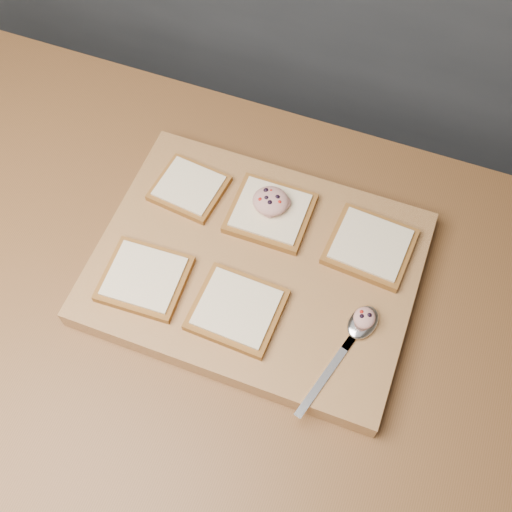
# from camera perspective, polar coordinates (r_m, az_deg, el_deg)

# --- Properties ---
(ground) EXTENTS (4.00, 4.00, 0.00)m
(ground) POSITION_cam_1_polar(r_m,az_deg,el_deg) (1.87, -2.98, -15.17)
(ground) COLOR #515459
(ground) RESTS_ON ground
(island_counter) EXTENTS (2.00, 0.80, 0.90)m
(island_counter) POSITION_cam_1_polar(r_m,az_deg,el_deg) (1.43, -3.82, -10.89)
(island_counter) COLOR slate
(island_counter) RESTS_ON ground
(cutting_board) EXTENTS (0.49, 0.37, 0.04)m
(cutting_board) POSITION_cam_1_polar(r_m,az_deg,el_deg) (1.01, -0.00, -1.09)
(cutting_board) COLOR #A77C47
(cutting_board) RESTS_ON island_counter
(bread_far_left) EXTENTS (0.12, 0.11, 0.02)m
(bread_far_left) POSITION_cam_1_polar(r_m,az_deg,el_deg) (1.06, -5.96, 6.05)
(bread_far_left) COLOR brown
(bread_far_left) RESTS_ON cutting_board
(bread_far_center) EXTENTS (0.13, 0.12, 0.02)m
(bread_far_center) POSITION_cam_1_polar(r_m,az_deg,el_deg) (1.03, 1.29, 3.88)
(bread_far_center) COLOR brown
(bread_far_center) RESTS_ON cutting_board
(bread_far_right) EXTENTS (0.13, 0.12, 0.02)m
(bread_far_right) POSITION_cam_1_polar(r_m,az_deg,el_deg) (1.01, 10.11, 0.87)
(bread_far_right) COLOR brown
(bread_far_right) RESTS_ON cutting_board
(bread_near_left) EXTENTS (0.13, 0.12, 0.02)m
(bread_near_left) POSITION_cam_1_polar(r_m,az_deg,el_deg) (0.99, -9.88, -1.97)
(bread_near_left) COLOR brown
(bread_near_left) RESTS_ON cutting_board
(bread_near_center) EXTENTS (0.13, 0.12, 0.02)m
(bread_near_center) POSITION_cam_1_polar(r_m,az_deg,el_deg) (0.95, -1.70, -4.77)
(bread_near_center) COLOR brown
(bread_near_center) RESTS_ON cutting_board
(tuna_salad_dollop) EXTENTS (0.06, 0.05, 0.03)m
(tuna_salad_dollop) POSITION_cam_1_polar(r_m,az_deg,el_deg) (1.01, 1.31, 4.92)
(tuna_salad_dollop) COLOR tan
(tuna_salad_dollop) RESTS_ON bread_far_center
(spoon) EXTENTS (0.08, 0.20, 0.01)m
(spoon) POSITION_cam_1_polar(r_m,az_deg,el_deg) (0.95, 9.01, -6.50)
(spoon) COLOR silver
(spoon) RESTS_ON cutting_board
(spoon_salad) EXTENTS (0.03, 0.03, 0.02)m
(spoon_salad) POSITION_cam_1_polar(r_m,az_deg,el_deg) (0.94, 9.62, -5.43)
(spoon_salad) COLOR tan
(spoon_salad) RESTS_ON spoon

